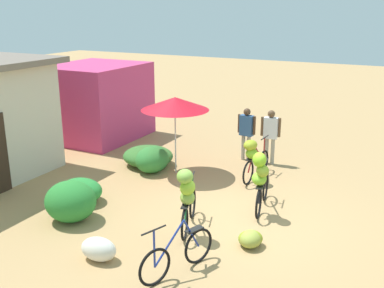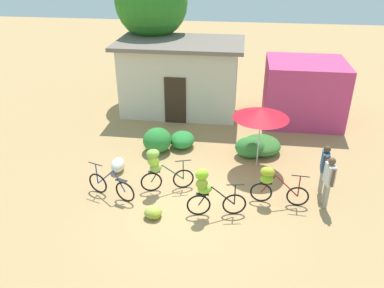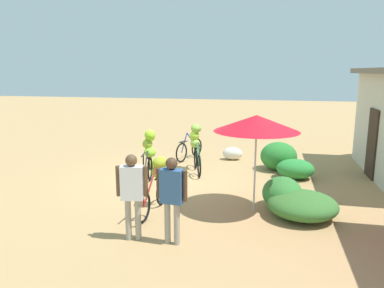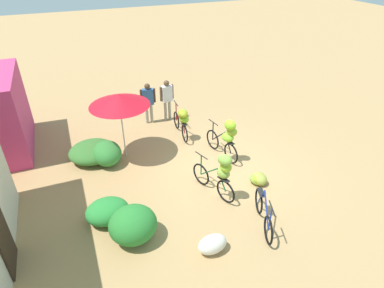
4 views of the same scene
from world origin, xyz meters
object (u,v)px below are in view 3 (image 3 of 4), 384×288
object	(u,v)px
person_vendor	(172,192)
person_bystander	(132,188)
bicycle_center_loaded	(149,154)
bicycle_near_pile	(196,144)
bicycle_by_shop	(157,179)
bicycle_leftmost	(189,149)
market_umbrella	(257,123)
banana_pile_on_ground	(155,164)
produce_sack	(233,154)

from	to	relation	value
person_vendor	person_bystander	bearing A→B (deg)	-90.13
person_vendor	bicycle_center_loaded	bearing A→B (deg)	-154.61
bicycle_near_pile	bicycle_by_shop	size ratio (longest dim) A/B	0.94
bicycle_leftmost	person_bystander	xyz separation A→B (m)	(6.30, 0.37, 0.62)
bicycle_leftmost	person_bystander	size ratio (longest dim) A/B	0.99
person_bystander	market_umbrella	bearing A→B (deg)	132.42
market_umbrella	bicycle_center_loaded	bearing A→B (deg)	-115.94
bicycle_center_loaded	banana_pile_on_ground	bearing A→B (deg)	-168.18
bicycle_leftmost	person_vendor	bearing A→B (deg)	9.97
bicycle_near_pile	bicycle_leftmost	bearing A→B (deg)	-159.24
bicycle_center_loaded	person_bystander	size ratio (longest dim) A/B	1.03
bicycle_leftmost	banana_pile_on_ground	world-z (taller)	bicycle_leftmost
bicycle_center_loaded	produce_sack	size ratio (longest dim) A/B	2.38
bicycle_leftmost	produce_sack	distance (m)	1.53
bicycle_by_shop	banana_pile_on_ground	size ratio (longest dim) A/B	2.64
person_bystander	bicycle_by_shop	bearing A→B (deg)	-178.72
bicycle_by_shop	market_umbrella	bearing A→B (deg)	99.67
produce_sack	bicycle_leftmost	bearing A→B (deg)	-79.76
market_umbrella	banana_pile_on_ground	world-z (taller)	market_umbrella
produce_sack	person_bystander	world-z (taller)	person_bystander
bicycle_by_shop	produce_sack	bearing A→B (deg)	166.95
market_umbrella	bicycle_by_shop	size ratio (longest dim) A/B	1.27
market_umbrella	banana_pile_on_ground	bearing A→B (deg)	-131.85
bicycle_by_shop	person_bystander	distance (m)	1.58
bicycle_by_shop	produce_sack	xyz separation A→B (m)	(-5.02, 1.16, -0.49)
bicycle_leftmost	person_bystander	distance (m)	6.34
market_umbrella	produce_sack	xyz separation A→B (m)	(-4.65, -0.97, -1.75)
market_umbrella	bicycle_by_shop	world-z (taller)	market_umbrella
bicycle_by_shop	person_vendor	xyz separation A→B (m)	(1.55, 0.78, 0.27)
bicycle_leftmost	banana_pile_on_ground	size ratio (longest dim) A/B	2.48
market_umbrella	bicycle_by_shop	distance (m)	2.50
bicycle_near_pile	produce_sack	world-z (taller)	bicycle_near_pile
person_vendor	bicycle_leftmost	bearing A→B (deg)	-170.03
bicycle_near_pile	person_bystander	distance (m)	4.94
produce_sack	banana_pile_on_ground	bearing A→B (deg)	-52.82
bicycle_leftmost	produce_sack	xyz separation A→B (m)	(-0.27, 1.50, -0.15)
bicycle_by_shop	person_bystander	world-z (taller)	person_bystander
person_vendor	produce_sack	bearing A→B (deg)	176.63
bicycle_near_pile	bicycle_center_loaded	world-z (taller)	bicycle_center_loaded
bicycle_by_shop	bicycle_center_loaded	bearing A→B (deg)	-155.59
produce_sack	bicycle_center_loaded	bearing A→B (deg)	-31.56
bicycle_leftmost	produce_sack	world-z (taller)	bicycle_leftmost
bicycle_center_loaded	bicycle_leftmost	bearing A→B (deg)	170.71
market_umbrella	produce_sack	world-z (taller)	market_umbrella
bicycle_near_pile	produce_sack	distance (m)	2.00
bicycle_center_loaded	person_bystander	xyz separation A→B (m)	(3.35, 0.85, 0.15)
bicycle_near_pile	banana_pile_on_ground	xyz separation A→B (m)	(0.10, -1.31, -0.70)
bicycle_near_pile	banana_pile_on_ground	size ratio (longest dim) A/B	2.48
bicycle_leftmost	person_bystander	world-z (taller)	person_bystander
bicycle_leftmost	bicycle_by_shop	distance (m)	4.77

